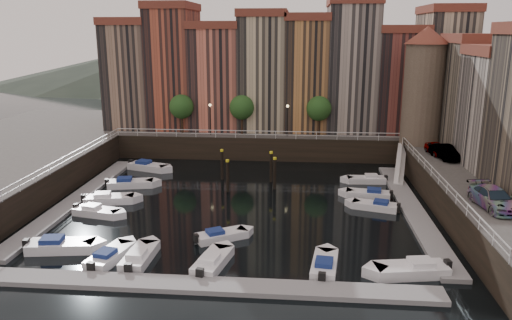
# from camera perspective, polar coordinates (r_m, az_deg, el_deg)

# --- Properties ---
(ground) EXTENTS (200.00, 200.00, 0.00)m
(ground) POSITION_cam_1_polar(r_m,az_deg,el_deg) (49.08, -1.74, -4.82)
(ground) COLOR black
(ground) RESTS_ON ground
(quay_far) EXTENTS (80.00, 20.00, 3.00)m
(quay_far) POSITION_cam_1_polar(r_m,az_deg,el_deg) (73.69, 0.64, 2.98)
(quay_far) COLOR black
(quay_far) RESTS_ON ground
(dock_left) EXTENTS (2.00, 28.00, 0.35)m
(dock_left) POSITION_cam_1_polar(r_m,az_deg,el_deg) (52.50, -19.77, -4.20)
(dock_left) COLOR gray
(dock_left) RESTS_ON ground
(dock_right) EXTENTS (2.00, 28.00, 0.35)m
(dock_right) POSITION_cam_1_polar(r_m,az_deg,el_deg) (48.93, 17.39, -5.35)
(dock_right) COLOR gray
(dock_right) RESTS_ON ground
(dock_near) EXTENTS (30.00, 2.00, 0.35)m
(dock_near) POSITION_cam_1_polar(r_m,az_deg,el_deg) (33.61, -5.28, -14.12)
(dock_near) COLOR gray
(dock_near) RESTS_ON ground
(mountains) EXTENTS (145.00, 100.00, 18.00)m
(mountains) POSITION_cam_1_polar(r_m,az_deg,el_deg) (156.25, 3.75, 11.44)
(mountains) COLOR #2D382D
(mountains) RESTS_ON ground
(far_terrace) EXTENTS (48.70, 10.30, 17.50)m
(far_terrace) POSITION_cam_1_polar(r_m,az_deg,el_deg) (69.72, 3.26, 10.14)
(far_terrace) COLOR #91725C
(far_terrace) RESTS_ON quay_far
(corner_tower) EXTENTS (5.20, 5.20, 13.80)m
(corner_tower) POSITION_cam_1_polar(r_m,az_deg,el_deg) (62.46, 18.61, 8.21)
(corner_tower) COLOR #6B5B4C
(corner_tower) RESTS_ON quay_right
(promenade_trees) EXTENTS (21.20, 3.20, 5.20)m
(promenade_trees) POSITION_cam_1_polar(r_m,az_deg,el_deg) (65.27, -1.06, 6.01)
(promenade_trees) COLOR black
(promenade_trees) RESTS_ON quay_far
(street_lamps) EXTENTS (10.36, 0.36, 4.18)m
(street_lamps) POSITION_cam_1_polar(r_m,az_deg,el_deg) (64.36, -0.85, 5.26)
(street_lamps) COLOR black
(street_lamps) RESTS_ON quay_far
(railings) EXTENTS (36.08, 34.04, 0.52)m
(railings) POSITION_cam_1_polar(r_m,az_deg,el_deg) (52.66, -1.14, 0.83)
(railings) COLOR white
(railings) RESTS_ON ground
(gangway) EXTENTS (2.78, 8.32, 3.73)m
(gangway) POSITION_cam_1_polar(r_m,az_deg,el_deg) (58.92, 16.20, -0.14)
(gangway) COLOR white
(gangway) RESTS_ON ground
(mooring_pilings) EXTENTS (6.45, 4.83, 3.78)m
(mooring_pilings) POSITION_cam_1_polar(r_m,az_deg,el_deg) (53.79, -0.83, -1.23)
(mooring_pilings) COLOR black
(mooring_pilings) RESTS_ON ground
(boat_left_0) EXTENTS (5.40, 2.62, 1.21)m
(boat_left_0) POSITION_cam_1_polar(r_m,az_deg,el_deg) (41.30, -21.52, -9.11)
(boat_left_0) COLOR white
(boat_left_0) RESTS_ON ground
(boat_left_1) EXTENTS (4.72, 2.54, 1.06)m
(boat_left_1) POSITION_cam_1_polar(r_m,az_deg,el_deg) (47.77, -17.77, -5.64)
(boat_left_1) COLOR white
(boat_left_1) RESTS_ON ground
(boat_left_2) EXTENTS (5.09, 2.77, 1.14)m
(boat_left_2) POSITION_cam_1_polar(r_m,az_deg,el_deg) (50.82, -16.55, -4.29)
(boat_left_2) COLOR white
(boat_left_2) RESTS_ON ground
(boat_left_3) EXTENTS (5.16, 2.72, 1.16)m
(boat_left_3) POSITION_cam_1_polar(r_m,az_deg,el_deg) (55.28, -14.25, -2.61)
(boat_left_3) COLOR white
(boat_left_3) RESTS_ON ground
(boat_left_4) EXTENTS (5.35, 3.35, 1.20)m
(boat_left_4) POSITION_cam_1_polar(r_m,az_deg,el_deg) (61.58, -12.29, -0.73)
(boat_left_4) COLOR white
(boat_left_4) RESTS_ON ground
(boat_right_0) EXTENTS (5.41, 2.74, 1.21)m
(boat_right_0) POSITION_cam_1_polar(r_m,az_deg,el_deg) (36.58, 17.46, -11.86)
(boat_right_0) COLOR white
(boat_right_0) RESTS_ON ground
(boat_right_2) EXTENTS (4.50, 2.70, 1.01)m
(boat_right_2) POSITION_cam_1_polar(r_m,az_deg,el_deg) (48.34, 13.55, -5.11)
(boat_right_2) COLOR white
(boat_right_2) RESTS_ON ground
(boat_right_3) EXTENTS (4.69, 2.34, 1.05)m
(boat_right_3) POSITION_cam_1_polar(r_m,az_deg,el_deg) (51.51, 12.80, -3.83)
(boat_right_3) COLOR white
(boat_right_3) RESTS_ON ground
(boat_right_4) EXTENTS (4.45, 1.81, 1.01)m
(boat_right_4) POSITION_cam_1_polar(r_m,az_deg,el_deg) (56.48, 12.58, -2.19)
(boat_right_4) COLOR white
(boat_right_4) RESTS_ON ground
(boat_near_0) EXTENTS (2.65, 4.83, 1.08)m
(boat_near_0) POSITION_cam_1_polar(r_m,az_deg,el_deg) (38.50, -16.39, -10.48)
(boat_near_0) COLOR white
(boat_near_0) RESTS_ON ground
(boat_near_1) EXTENTS (1.84, 4.76, 1.09)m
(boat_near_1) POSITION_cam_1_polar(r_m,az_deg,el_deg) (37.84, -13.19, -10.71)
(boat_near_1) COLOR white
(boat_near_1) RESTS_ON ground
(boat_near_2) EXTENTS (2.59, 4.89, 1.10)m
(boat_near_2) POSITION_cam_1_polar(r_m,az_deg,el_deg) (36.27, -5.03, -11.51)
(boat_near_2) COLOR white
(boat_near_2) RESTS_ON ground
(boat_near_3) EXTENTS (2.21, 4.75, 1.07)m
(boat_near_3) POSITION_cam_1_polar(r_m,az_deg,el_deg) (35.98, 7.83, -11.83)
(boat_near_3) COLOR white
(boat_near_3) RESTS_ON ground
(car_a) EXTENTS (2.08, 4.09, 1.33)m
(car_a) POSITION_cam_1_polar(r_m,az_deg,el_deg) (58.15, 19.93, 1.14)
(car_a) COLOR gray
(car_a) RESTS_ON quay_right
(car_b) EXTENTS (2.54, 4.76, 1.49)m
(car_b) POSITION_cam_1_polar(r_m,az_deg,el_deg) (56.41, 20.79, 0.76)
(car_b) COLOR gray
(car_b) RESTS_ON quay_right
(car_c) EXTENTS (2.97, 5.64, 1.56)m
(car_c) POSITION_cam_1_polar(r_m,az_deg,el_deg) (42.30, 25.52, -4.09)
(car_c) COLOR gray
(car_c) RESTS_ON quay_right
(boat_extra_298) EXTENTS (4.33, 3.46, 1.00)m
(boat_extra_298) POSITION_cam_1_polar(r_m,az_deg,el_deg) (40.55, -4.09, -8.62)
(boat_extra_298) COLOR white
(boat_extra_298) RESTS_ON ground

